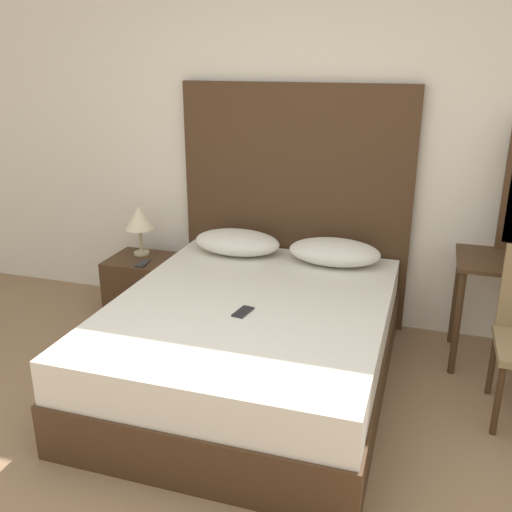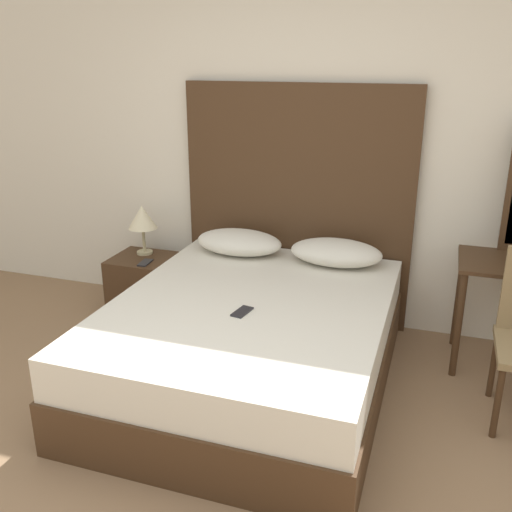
{
  "view_description": "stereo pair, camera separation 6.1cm",
  "coord_description": "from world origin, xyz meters",
  "px_view_note": "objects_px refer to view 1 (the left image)",
  "views": [
    {
      "loc": [
        0.87,
        -1.77,
        1.95
      ],
      "look_at": [
        -0.09,
        1.27,
        0.81
      ],
      "focal_mm": 40.0,
      "sensor_mm": 36.0,
      "label": 1
    },
    {
      "loc": [
        0.93,
        -1.76,
        1.95
      ],
      "look_at": [
        -0.09,
        1.27,
        0.81
      ],
      "focal_mm": 40.0,
      "sensor_mm": 36.0,
      "label": 2
    }
  ],
  "objects_px": {
    "nightstand": "(141,286)",
    "phone_on_nightstand": "(143,263)",
    "bed": "(251,343)",
    "table_lamp": "(139,219)",
    "phone_on_bed": "(243,312)"
  },
  "relations": [
    {
      "from": "nightstand",
      "to": "phone_on_nightstand",
      "type": "distance_m",
      "value": 0.27
    },
    {
      "from": "bed",
      "to": "nightstand",
      "type": "xyz_separation_m",
      "value": [
        -1.14,
        0.71,
        -0.05
      ]
    },
    {
      "from": "phone_on_bed",
      "to": "phone_on_nightstand",
      "type": "xyz_separation_m",
      "value": [
        -1.05,
        0.77,
        -0.1
      ]
    },
    {
      "from": "bed",
      "to": "table_lamp",
      "type": "bearing_deg",
      "value": 145.37
    },
    {
      "from": "bed",
      "to": "nightstand",
      "type": "bearing_deg",
      "value": 147.81
    },
    {
      "from": "bed",
      "to": "phone_on_nightstand",
      "type": "height_order",
      "value": "bed"
    },
    {
      "from": "bed",
      "to": "phone_on_nightstand",
      "type": "xyz_separation_m",
      "value": [
        -1.05,
        0.61,
        0.19
      ]
    },
    {
      "from": "table_lamp",
      "to": "phone_on_nightstand",
      "type": "relative_size",
      "value": 2.49
    },
    {
      "from": "phone_on_bed",
      "to": "nightstand",
      "type": "xyz_separation_m",
      "value": [
        -1.14,
        0.88,
        -0.33
      ]
    },
    {
      "from": "bed",
      "to": "phone_on_bed",
      "type": "relative_size",
      "value": 12.64
    },
    {
      "from": "nightstand",
      "to": "table_lamp",
      "type": "xyz_separation_m",
      "value": [
        -0.03,
        0.09,
        0.52
      ]
    },
    {
      "from": "nightstand",
      "to": "phone_on_bed",
      "type": "bearing_deg",
      "value": -37.64
    },
    {
      "from": "phone_on_bed",
      "to": "nightstand",
      "type": "distance_m",
      "value": 1.48
    },
    {
      "from": "phone_on_nightstand",
      "to": "bed",
      "type": "bearing_deg",
      "value": -30.04
    },
    {
      "from": "nightstand",
      "to": "phone_on_nightstand",
      "type": "relative_size",
      "value": 2.95
    }
  ]
}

